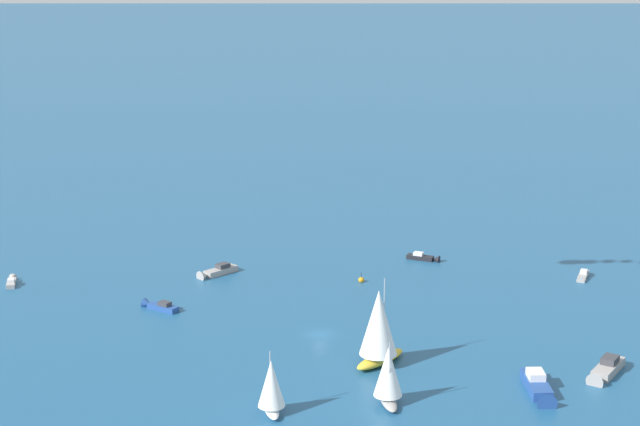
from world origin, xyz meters
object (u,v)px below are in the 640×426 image
object	(u,v)px
motorboat_mid_cluster	(12,281)
motorboat_outer_ring_b	(216,272)
motorboat_far_stbd	(539,388)
motorboat_offshore	(605,371)
motorboat_inshore	(583,276)
sailboat_outer_ring_a	(271,386)
motorboat_outer_ring_d	(425,258)
marker_buoy	(361,280)
sailboat_near_centre	(388,375)
sailboat_far_port	(379,327)
motorboat_outer_ring_c	(159,306)

from	to	relation	value
motorboat_mid_cluster	motorboat_outer_ring_b	bearing A→B (deg)	58.87
motorboat_far_stbd	motorboat_offshore	xyz separation A→B (m)	(2.03, 12.56, -0.07)
motorboat_far_stbd	motorboat_inshore	world-z (taller)	motorboat_far_stbd
motorboat_offshore	motorboat_mid_cluster	xyz separation A→B (m)	(-95.91, -50.53, -0.33)
sailboat_outer_ring_a	motorboat_outer_ring_b	size ratio (longest dim) A/B	0.99
motorboat_outer_ring_d	marker_buoy	distance (m)	19.11
motorboat_outer_ring_b	marker_buoy	size ratio (longest dim) A/B	4.19
motorboat_inshore	motorboat_outer_ring_d	xyz separation A→B (m)	(-27.34, -14.95, 0.05)
sailboat_near_centre	sailboat_outer_ring_a	bearing A→B (deg)	-117.87
sailboat_far_port	motorboat_far_stbd	xyz separation A→B (m)	(22.23, 10.62, -5.26)
sailboat_far_port	motorboat_offshore	xyz separation A→B (m)	(24.26, 23.18, -5.33)
motorboat_inshore	marker_buoy	bearing A→B (deg)	-126.37
sailboat_far_port	marker_buoy	xyz separation A→B (m)	(-31.37, 24.08, -5.74)
sailboat_outer_ring_a	motorboat_outer_ring_c	size ratio (longest dim) A/B	1.18
motorboat_mid_cluster	motorboat_outer_ring_b	distance (m)	38.01
motorboat_outer_ring_c	sailboat_outer_ring_a	bearing A→B (deg)	-11.72
sailboat_near_centre	motorboat_mid_cluster	bearing A→B (deg)	-166.98
motorboat_inshore	sailboat_far_port	bearing A→B (deg)	-83.70
sailboat_near_centre	motorboat_outer_ring_c	world-z (taller)	sailboat_near_centre
motorboat_inshore	sailboat_near_centre	bearing A→B (deg)	-75.23
motorboat_outer_ring_d	motorboat_outer_ring_c	bearing A→B (deg)	-98.79
sailboat_near_centre	motorboat_offshore	world-z (taller)	sailboat_near_centre
motorboat_outer_ring_b	motorboat_outer_ring_c	size ratio (longest dim) A/B	1.19
motorboat_inshore	marker_buoy	world-z (taller)	marker_buoy
motorboat_inshore	motorboat_outer_ring_b	world-z (taller)	motorboat_outer_ring_b
motorboat_outer_ring_b	motorboat_inshore	bearing A→B (deg)	49.19
motorboat_mid_cluster	marker_buoy	distance (m)	65.32
sailboat_outer_ring_a	motorboat_outer_ring_c	distance (m)	46.94
motorboat_outer_ring_b	sailboat_near_centre	bearing A→B (deg)	-12.01
motorboat_inshore	sailboat_outer_ring_a	bearing A→B (deg)	-83.06
motorboat_mid_cluster	motorboat_outer_ring_b	world-z (taller)	motorboat_outer_ring_b
motorboat_outer_ring_d	marker_buoy	xyz separation A→B (m)	(2.37, -18.96, -0.13)
motorboat_outer_ring_b	motorboat_outer_ring_d	size ratio (longest dim) A/B	1.32
motorboat_mid_cluster	motorboat_far_stbd	bearing A→B (deg)	22.02
sailboat_outer_ring_a	motorboat_outer_ring_d	bearing A→B (deg)	119.49
motorboat_inshore	motorboat_mid_cluster	world-z (taller)	motorboat_inshore
sailboat_near_centre	motorboat_inshore	bearing A→B (deg)	104.77
sailboat_far_port	motorboat_mid_cluster	bearing A→B (deg)	-159.11
sailboat_near_centre	motorboat_outer_ring_b	size ratio (longest dim) A/B	1.07
marker_buoy	motorboat_outer_ring_c	bearing A→B (deg)	-106.53
motorboat_mid_cluster	sailboat_near_centre	bearing A→B (deg)	13.02
sailboat_far_port	motorboat_far_stbd	world-z (taller)	sailboat_far_port
motorboat_mid_cluster	sailboat_outer_ring_a	distance (m)	75.29
motorboat_offshore	motorboat_inshore	bearing A→B (deg)	131.38
motorboat_inshore	motorboat_mid_cluster	size ratio (longest dim) A/B	1.01
sailboat_far_port	sailboat_outer_ring_a	xyz separation A→B (m)	(3.42, -22.66, -2.15)
motorboat_offshore	motorboat_outer_ring_b	xyz separation A→B (m)	(-76.26, -18.00, -0.12)
motorboat_outer_ring_b	motorboat_outer_ring_d	world-z (taller)	motorboat_outer_ring_b
sailboat_near_centre	motorboat_outer_ring_d	bearing A→B (deg)	131.15
motorboat_mid_cluster	motorboat_outer_ring_c	world-z (taller)	motorboat_outer_ring_c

